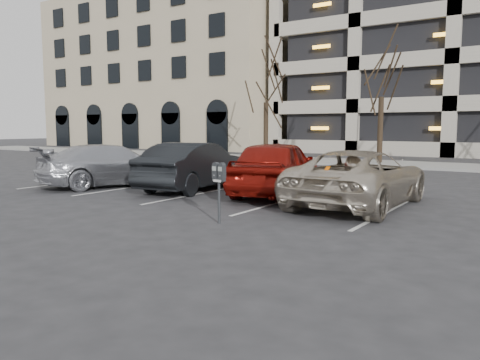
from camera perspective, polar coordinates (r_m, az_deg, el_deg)
name	(u,v)px	position (r m, az deg, el deg)	size (l,w,h in m)	color
ground	(292,221)	(10.11, 6.34, -4.98)	(140.00, 140.00, 0.00)	#28282B
sidewalk	(439,166)	(25.30, 23.11, 1.57)	(80.00, 4.00, 0.12)	gray
stall_lines	(285,201)	(12.75, 5.45, -2.55)	(16.90, 5.20, 0.00)	silver
office_building	(185,75)	(50.87, -6.67, 12.65)	(26.00, 16.20, 15.00)	tan
tree_a	(266,67)	(28.97, 3.22, 13.57)	(3.40, 3.40, 7.72)	black
tree_b	(383,55)	(26.20, 17.01, 14.40)	(3.49, 3.49, 7.93)	black
parking_meter	(219,178)	(9.65, -2.59, 0.27)	(0.33, 0.17, 1.25)	black
suv_silver	(359,178)	(12.24, 14.35, 0.23)	(2.41, 5.15, 1.43)	beige
car_red	(277,167)	(13.85, 4.50, 1.57)	(1.93, 4.80, 1.64)	maroon
car_dark	(195,166)	(15.04, -5.55, 1.70)	(1.60, 4.58, 1.51)	black
car_silver	(112,165)	(16.49, -15.32, 1.76)	(1.99, 4.89, 1.42)	#B1B3B9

